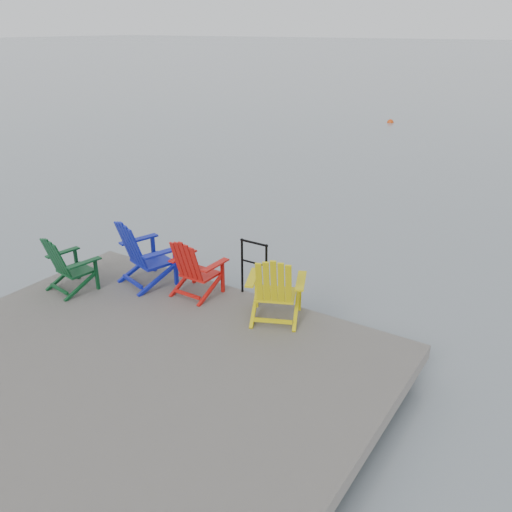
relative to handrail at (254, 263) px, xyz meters
The scene contains 8 objects.
ground 2.67m from the handrail, 95.83° to the right, with size 400.00×400.00×0.00m, color slate.
dock 2.56m from the handrail, 95.83° to the right, with size 6.00×5.00×1.40m.
handrail is the anchor object (origin of this frame).
chair_green 2.92m from the handrail, 150.75° to the right, with size 0.81×0.76×0.92m.
chair_blue 1.81m from the handrail, 160.59° to the right, with size 1.03×0.98×1.10m.
chair_red 0.91m from the handrail, 148.64° to the right, with size 0.76×0.70×0.95m.
chair_yellow 0.82m from the handrail, 35.43° to the right, with size 0.99×0.95×1.02m.
buoy_b 20.48m from the handrail, 103.95° to the left, with size 0.32×0.32×0.32m, color #BD390B.
Camera 1 is at (4.36, -3.87, 4.39)m, focal length 38.00 mm.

